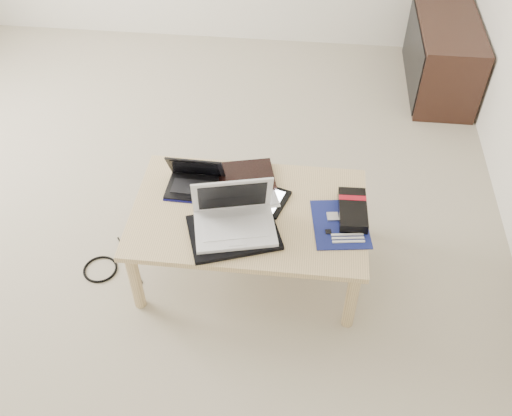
# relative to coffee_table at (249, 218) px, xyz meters

# --- Properties ---
(ground) EXTENTS (4.00, 4.00, 0.00)m
(ground) POSITION_rel_coffee_table_xyz_m (-0.64, 0.36, -0.35)
(ground) COLOR #ADA48C
(ground) RESTS_ON ground
(coffee_table) EXTENTS (1.10, 0.70, 0.40)m
(coffee_table) POSITION_rel_coffee_table_xyz_m (0.00, 0.00, 0.00)
(coffee_table) COLOR #D8BA82
(coffee_table) RESTS_ON ground
(media_cabinet) EXTENTS (0.41, 0.90, 0.50)m
(media_cabinet) POSITION_rel_coffee_table_xyz_m (1.14, 1.81, -0.10)
(media_cabinet) COLOR #331D15
(media_cabinet) RESTS_ON ground
(book) EXTENTS (0.32, 0.29, 0.03)m
(book) POSITION_rel_coffee_table_xyz_m (-0.04, 0.22, 0.06)
(book) COLOR black
(book) RESTS_ON coffee_table
(netbook) EXTENTS (0.28, 0.21, 0.18)m
(netbook) POSITION_rel_coffee_table_xyz_m (-0.28, 0.13, 0.09)
(netbook) COLOR black
(netbook) RESTS_ON coffee_table
(tablet) EXTENTS (0.31, 0.27, 0.01)m
(tablet) POSITION_rel_coffee_table_xyz_m (0.04, 0.09, 0.06)
(tablet) COLOR black
(tablet) RESTS_ON coffee_table
(remote) EXTENTS (0.11, 0.21, 0.02)m
(remote) POSITION_rel_coffee_table_xyz_m (0.09, 0.12, 0.06)
(remote) COLOR #B5B5B9
(remote) RESTS_ON coffee_table
(neoprene_sleeve) EXTENTS (0.47, 0.40, 0.02)m
(neoprene_sleeve) POSITION_rel_coffee_table_xyz_m (-0.05, -0.15, 0.06)
(neoprene_sleeve) COLOR black
(neoprene_sleeve) RESTS_ON coffee_table
(white_laptop) EXTENTS (0.41, 0.33, 0.25)m
(white_laptop) POSITION_rel_coffee_table_xyz_m (-0.05, -0.12, 0.12)
(white_laptop) COLOR silver
(white_laptop) RESTS_ON neoprene_sleeve
(motherboard) EXTENTS (0.29, 0.34, 0.01)m
(motherboard) POSITION_rel_coffee_table_xyz_m (0.43, -0.04, 0.05)
(motherboard) COLOR #0C154E
(motherboard) RESTS_ON coffee_table
(gpu_box) EXTENTS (0.14, 0.26, 0.06)m
(gpu_box) POSITION_rel_coffee_table_xyz_m (0.48, 0.03, 0.08)
(gpu_box) COLOR black
(gpu_box) RESTS_ON coffee_table
(cable_coil) EXTENTS (0.11, 0.11, 0.01)m
(cable_coil) POSITION_rel_coffee_table_xyz_m (-0.18, -0.08, 0.05)
(cable_coil) COLOR black
(cable_coil) RESTS_ON coffee_table
(floor_cable_coil) EXTENTS (0.20, 0.20, 0.01)m
(floor_cable_coil) POSITION_rel_coffee_table_xyz_m (-0.76, -0.12, -0.35)
(floor_cable_coil) COLOR black
(floor_cable_coil) RESTS_ON ground
(floor_cable_trail) EXTENTS (0.21, 0.29, 0.01)m
(floor_cable_trail) POSITION_rel_coffee_table_xyz_m (-0.63, -0.03, -0.35)
(floor_cable_trail) COLOR black
(floor_cable_trail) RESTS_ON ground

